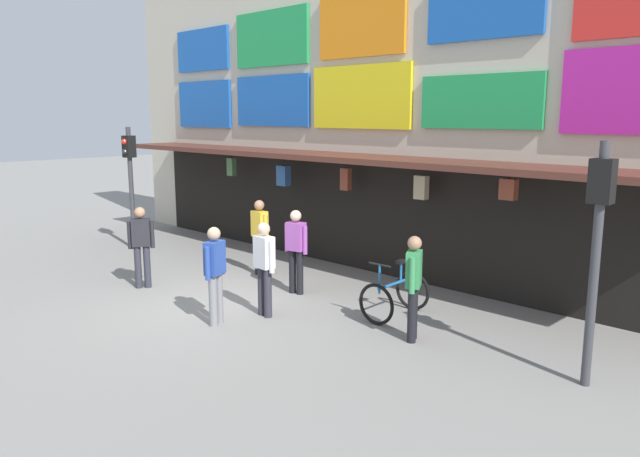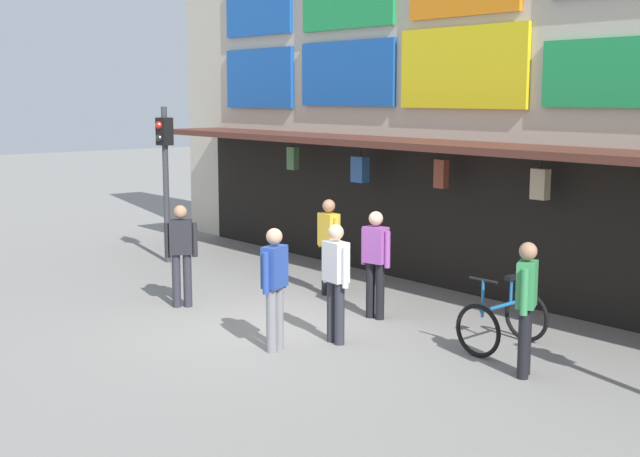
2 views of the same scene
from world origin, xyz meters
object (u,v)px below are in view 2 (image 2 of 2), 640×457
pedestrian_in_yellow (275,282)px  pedestrian_in_black (329,242)px  pedestrian_in_green (375,258)px  bicycle_parked (503,321)px  traffic_light_near (165,159)px  pedestrian_in_white (336,277)px  pedestrian_in_purple (181,250)px  pedestrian_in_red (526,301)px

pedestrian_in_yellow → pedestrian_in_black: (-1.96, 2.61, 0.00)m
pedestrian_in_yellow → pedestrian_in_green: bearing=99.2°
bicycle_parked → pedestrian_in_yellow: bearing=-128.5°
traffic_light_near → pedestrian_in_black: bearing=8.0°
pedestrian_in_yellow → pedestrian_in_green: 2.22m
traffic_light_near → pedestrian_in_white: (6.66, -1.12, -1.19)m
traffic_light_near → pedestrian_in_yellow: traffic_light_near is taller
traffic_light_near → pedestrian_in_purple: size_ratio=1.90×
pedestrian_in_purple → pedestrian_in_black: (0.94, 2.34, 0.00)m
pedestrian_in_white → pedestrian_in_yellow: bearing=-106.7°
pedestrian_in_purple → pedestrian_in_yellow: 2.92m
pedestrian_in_yellow → pedestrian_in_white: bearing=73.3°
traffic_light_near → pedestrian_in_black: 4.65m
pedestrian_in_black → bicycle_parked: bearing=-2.7°
pedestrian_in_black → pedestrian_in_green: bearing=-14.5°
pedestrian_in_red → pedestrian_in_black: bearing=169.4°
bicycle_parked → pedestrian_in_purple: bearing=-156.0°
pedestrian_in_black → pedestrian_in_green: (1.60, -0.41, 0.00)m
pedestrian_in_purple → pedestrian_in_yellow: same height
traffic_light_near → pedestrian_in_white: size_ratio=1.90×
pedestrian_in_white → pedestrian_in_yellow: 0.90m
pedestrian_in_purple → pedestrian_in_white: size_ratio=1.00×
pedestrian_in_white → pedestrian_in_yellow: size_ratio=1.00×
traffic_light_near → pedestrian_in_green: 6.17m
traffic_light_near → pedestrian_in_green: size_ratio=1.90×
pedestrian_in_purple → pedestrian_in_green: same height
pedestrian_in_yellow → traffic_light_near: bearing=162.8°
traffic_light_near → pedestrian_in_yellow: 6.81m
pedestrian_in_green → bicycle_parked: bearing=5.7°
bicycle_parked → pedestrian_in_yellow: pedestrian_in_yellow is taller
pedestrian_in_green → pedestrian_in_white: bearing=-65.3°
bicycle_parked → pedestrian_in_green: bearing=-174.3°
traffic_light_near → pedestrian_in_red: (9.23, -0.27, -1.19)m
pedestrian_in_white → pedestrian_in_red: (2.56, 0.86, 0.00)m
bicycle_parked → pedestrian_in_white: 2.35m
pedestrian_in_red → pedestrian_in_green: (-3.18, 0.48, 0.00)m
pedestrian_in_red → pedestrian_in_green: 3.21m
pedestrian_in_purple → pedestrian_in_white: (3.16, 0.59, 0.00)m
traffic_light_near → pedestrian_in_red: 9.31m
traffic_light_near → pedestrian_in_purple: 4.08m
traffic_light_near → pedestrian_in_white: 6.86m
bicycle_parked → pedestrian_in_yellow: (-1.93, -2.43, 0.55)m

